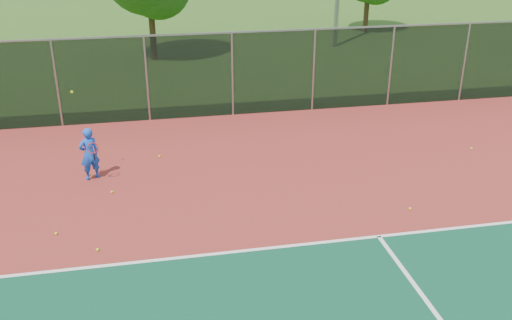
{
  "coord_description": "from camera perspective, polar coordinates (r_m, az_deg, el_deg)",
  "views": [
    {
      "loc": [
        -2.94,
        -7.54,
        7.0
      ],
      "look_at": [
        -0.5,
        5.0,
        1.3
      ],
      "focal_mm": 40.0,
      "sensor_mm": 36.0,
      "label": 1
    }
  ],
  "objects": [
    {
      "name": "fence_back",
      "position": [
        20.5,
        -2.39,
        8.64
      ],
      "size": [
        30.0,
        0.06,
        3.03
      ],
      "color": "black",
      "rests_on": "court_apron"
    },
    {
      "name": "practice_ball_6",
      "position": [
        15.65,
        -14.22,
        -3.12
      ],
      "size": [
        0.07,
        0.07,
        0.07
      ],
      "primitive_type": "sphere",
      "color": "yellow",
      "rests_on": "court_apron"
    },
    {
      "name": "court_apron",
      "position": [
        12.19,
        5.11,
        -11.06
      ],
      "size": [
        30.0,
        20.0,
        0.02
      ],
      "primitive_type": "cube",
      "color": "maroon",
      "rests_on": "ground"
    },
    {
      "name": "tennis_player",
      "position": [
        16.33,
        -16.33,
        0.62
      ],
      "size": [
        0.65,
        0.69,
        2.54
      ],
      "color": "blue",
      "rests_on": "court_apron"
    },
    {
      "name": "practice_ball_1",
      "position": [
        16.83,
        -16.38,
        -1.38
      ],
      "size": [
        0.07,
        0.07,
        0.07
      ],
      "primitive_type": "sphere",
      "color": "yellow",
      "rests_on": "court_apron"
    },
    {
      "name": "practice_ball_0",
      "position": [
        14.88,
        15.14,
        -4.71
      ],
      "size": [
        0.07,
        0.07,
        0.07
      ],
      "primitive_type": "sphere",
      "color": "yellow",
      "rests_on": "court_apron"
    },
    {
      "name": "practice_ball_2",
      "position": [
        19.11,
        20.74,
        1.1
      ],
      "size": [
        0.07,
        0.07,
        0.07
      ],
      "primitive_type": "sphere",
      "color": "yellow",
      "rests_on": "court_apron"
    },
    {
      "name": "practice_ball_4",
      "position": [
        14.12,
        -19.36,
        -6.94
      ],
      "size": [
        0.07,
        0.07,
        0.07
      ],
      "primitive_type": "sphere",
      "color": "yellow",
      "rests_on": "court_apron"
    },
    {
      "name": "practice_ball_3",
      "position": [
        17.56,
        -9.63,
        0.38
      ],
      "size": [
        0.07,
        0.07,
        0.07
      ],
      "primitive_type": "sphere",
      "color": "yellow",
      "rests_on": "court_apron"
    },
    {
      "name": "practice_ball_5",
      "position": [
        13.23,
        -15.57,
        -8.62
      ],
      "size": [
        0.07,
        0.07,
        0.07
      ],
      "primitive_type": "sphere",
      "color": "yellow",
      "rests_on": "court_apron"
    }
  ]
}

